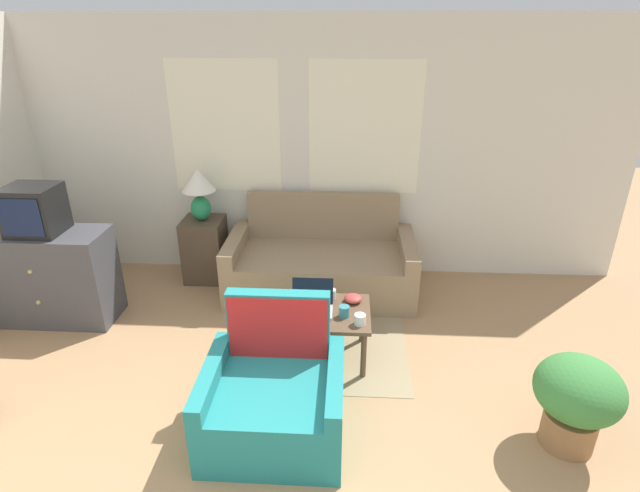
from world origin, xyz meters
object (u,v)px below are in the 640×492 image
object	(u,v)px
coffee_table	(319,317)
cup_white	(332,294)
laptop	(312,304)
potted_plant	(577,397)
snack_bowl	(353,298)
cup_navy	(344,311)
table_lamp	(199,189)
cup_yellow	(360,319)
couch	(321,264)
armchair	(275,397)
television	(34,210)

from	to	relation	value
coffee_table	cup_white	distance (m)	0.24
laptop	cup_white	world-z (taller)	laptop
cup_white	potted_plant	distance (m)	1.88
snack_bowl	potted_plant	world-z (taller)	potted_plant
coffee_table	cup_navy	xyz separation A→B (m)	(0.20, -0.07, 0.10)
coffee_table	cup_white	size ratio (longest dim) A/B	9.95
table_lamp	cup_navy	xyz separation A→B (m)	(1.47, -1.38, -0.52)
laptop	table_lamp	bearing A→B (deg)	133.36
coffee_table	cup_yellow	xyz separation A→B (m)	(0.32, -0.17, 0.10)
laptop	cup_yellow	size ratio (longest dim) A/B	3.75
potted_plant	couch	bearing A→B (deg)	130.71
couch	laptop	size ratio (longest dim) A/B	5.62
couch	snack_bowl	world-z (taller)	couch
table_lamp	cup_navy	bearing A→B (deg)	-43.07
armchair	snack_bowl	xyz separation A→B (m)	(0.51, 0.97, 0.20)
cup_navy	coffee_table	bearing A→B (deg)	161.30
couch	laptop	xyz separation A→B (m)	(-0.01, -1.13, 0.21)
table_lamp	cup_white	world-z (taller)	table_lamp
laptop	potted_plant	distance (m)	1.92
television	cup_white	bearing A→B (deg)	-5.65
television	table_lamp	bearing A→B (deg)	36.34
coffee_table	potted_plant	xyz separation A→B (m)	(1.66, -0.83, 0.00)
television	cup_white	xyz separation A→B (m)	(2.53, -0.25, -0.59)
table_lamp	snack_bowl	distance (m)	2.00
armchair	cup_yellow	world-z (taller)	armchair
laptop	potted_plant	world-z (taller)	laptop
table_lamp	laptop	distance (m)	1.85
cup_navy	cup_yellow	size ratio (longest dim) A/B	1.02
laptop	couch	bearing A→B (deg)	89.50
couch	coffee_table	xyz separation A→B (m)	(0.05, -1.15, 0.10)
snack_bowl	table_lamp	bearing A→B (deg)	143.27
snack_bowl	cup_yellow	bearing A→B (deg)	-81.28
potted_plant	cup_navy	bearing A→B (deg)	152.30
armchair	coffee_table	size ratio (longest dim) A/B	1.11
coffee_table	snack_bowl	world-z (taller)	snack_bowl
laptop	armchair	bearing A→B (deg)	-102.54
cup_navy	cup_white	xyz separation A→B (m)	(-0.11, 0.27, -0.00)
table_lamp	cup_yellow	bearing A→B (deg)	-42.90
cup_white	cup_navy	bearing A→B (deg)	-68.29
cup_navy	table_lamp	bearing A→B (deg)	136.93
armchair	snack_bowl	bearing A→B (deg)	62.32
armchair	cup_navy	world-z (taller)	armchair
armchair	coffee_table	distance (m)	0.85
cup_navy	cup_yellow	bearing A→B (deg)	-40.81
cup_navy	cup_white	size ratio (longest dim) A/B	1.09
table_lamp	potted_plant	size ratio (longest dim) A/B	0.83
laptop	cup_white	xyz separation A→B (m)	(0.15, 0.18, -0.01)
coffee_table	cup_yellow	size ratio (longest dim) A/B	9.28
coffee_table	snack_bowl	bearing A→B (deg)	30.71
armchair	laptop	bearing A→B (deg)	77.46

